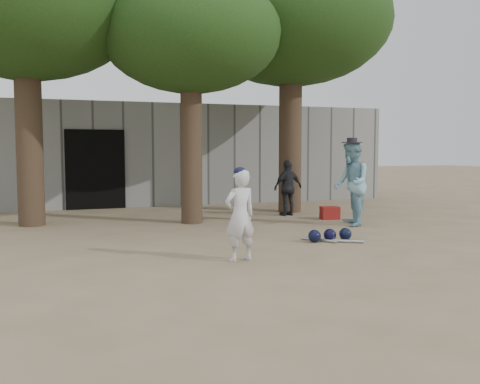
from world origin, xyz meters
name	(u,v)px	position (x,y,z in m)	size (l,w,h in m)	color
ground	(225,262)	(0.00, 0.00, 0.00)	(70.00, 70.00, 0.00)	#937C5E
boy_player	(240,215)	(0.24, -0.01, 0.69)	(0.50, 0.33, 1.37)	silver
spectator_blue	(351,184)	(3.76, 2.62, 0.92)	(0.90, 0.70, 1.84)	#7FB2C5
spectator_dark	(288,188)	(3.20, 4.67, 0.70)	(0.82, 0.34, 1.40)	black
red_bag	(330,213)	(3.85, 3.70, 0.15)	(0.42, 0.32, 0.30)	maroon
back_building	(126,154)	(0.00, 10.33, 1.50)	(16.00, 5.24, 3.00)	gray
helmet_row	(330,235)	(2.35, 1.02, 0.11)	(0.87, 0.24, 0.23)	black
bat_pile	(331,240)	(2.34, 0.96, 0.03)	(0.89, 0.80, 0.06)	#ACACB2
tree_row	(188,20)	(0.74, 5.02, 4.69)	(11.40, 5.80, 6.69)	brown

